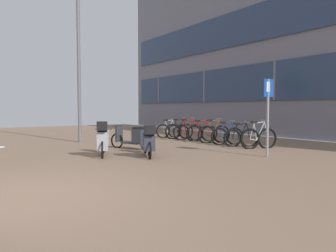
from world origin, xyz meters
TOP-DOWN VIEW (x-y plane):
  - ground at (1.43, 0.00)m, footprint 21.00×40.00m
  - bicycle_rack_00 at (7.94, 1.97)m, footprint 1.37×0.55m
  - bicycle_rack_01 at (7.87, 2.72)m, footprint 1.19×0.67m
  - bicycle_rack_02 at (7.91, 3.46)m, footprint 1.21×0.60m
  - bicycle_rack_03 at (7.93, 4.21)m, footprint 1.38×0.54m
  - bicycle_rack_04 at (7.92, 4.95)m, footprint 1.23×0.70m
  - bicycle_rack_05 at (7.79, 5.70)m, footprint 1.31×0.59m
  - bicycle_rack_06 at (7.85, 6.44)m, footprint 1.33×0.53m
  - bicycle_rack_07 at (7.79, 7.19)m, footprint 1.18×0.57m
  - scooter_near at (2.80, 3.30)m, footprint 0.95×1.60m
  - scooter_mid at (4.34, 4.19)m, footprint 0.89×1.67m
  - scooter_far at (3.83, 2.48)m, footprint 0.93×1.59m
  - parking_sign at (6.62, 0.56)m, footprint 0.40×0.07m
  - lamp_post at (3.60, 7.54)m, footprint 0.20×0.52m

SIDE VIEW (x-z plane):
  - ground at x=1.43m, z-range -0.09..0.04m
  - bicycle_rack_07 at x=7.79m, z-range -0.14..0.79m
  - bicycle_rack_01 at x=7.87m, z-range -0.14..0.79m
  - bicycle_rack_02 at x=7.91m, z-range -0.14..0.81m
  - bicycle_rack_04 at x=7.92m, z-range -0.14..0.83m
  - bicycle_rack_06 at x=7.85m, z-range -0.15..0.84m
  - bicycle_rack_05 at x=7.79m, z-range -0.15..0.86m
  - bicycle_rack_00 at x=7.94m, z-range -0.15..0.87m
  - bicycle_rack_03 at x=7.93m, z-range -0.15..0.87m
  - scooter_mid at x=4.34m, z-range 0.00..0.81m
  - scooter_far at x=3.83m, z-range -0.05..0.90m
  - scooter_near at x=2.80m, z-range -0.06..0.99m
  - parking_sign at x=6.62m, z-range 0.27..2.48m
  - lamp_post at x=3.60m, z-range 0.32..6.74m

